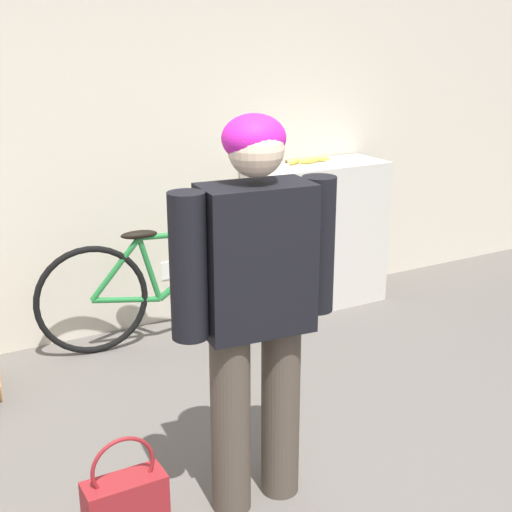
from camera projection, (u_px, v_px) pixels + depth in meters
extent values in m
cube|color=beige|center=(71.00, 131.00, 4.16)|extent=(8.00, 0.06, 2.60)
cube|color=white|center=(167.00, 271.00, 4.69)|extent=(0.08, 0.01, 0.12)
cube|color=beige|center=(315.00, 235.00, 4.93)|extent=(0.97, 0.40, 1.00)
cylinder|color=#4C4238|center=(231.00, 424.00, 2.81)|extent=(0.16, 0.16, 0.76)
cylinder|color=#4C4238|center=(280.00, 410.00, 2.92)|extent=(0.16, 0.16, 0.76)
cube|color=black|center=(256.00, 259.00, 2.66)|extent=(0.44, 0.27, 0.57)
cylinder|color=black|center=(188.00, 267.00, 2.53)|extent=(0.14, 0.14, 0.54)
cylinder|color=black|center=(318.00, 245.00, 2.79)|extent=(0.14, 0.14, 0.54)
sphere|color=beige|center=(256.00, 149.00, 2.54)|extent=(0.21, 0.21, 0.21)
ellipsoid|color=#D11EAD|center=(254.00, 138.00, 2.54)|extent=(0.24, 0.22, 0.18)
torus|color=black|center=(92.00, 300.00, 4.21)|extent=(0.67, 0.12, 0.67)
torus|color=black|center=(260.00, 278.00, 4.59)|extent=(0.67, 0.12, 0.67)
cylinder|color=#237A38|center=(126.00, 300.00, 4.29)|extent=(0.41, 0.09, 0.08)
cylinder|color=#237A38|center=(115.00, 269.00, 4.21)|extent=(0.33, 0.08, 0.38)
cylinder|color=#237A38|center=(150.00, 269.00, 4.29)|extent=(0.14, 0.05, 0.41)
cylinder|color=#237A38|center=(201.00, 264.00, 4.41)|extent=(0.56, 0.11, 0.42)
cylinder|color=#237A38|center=(191.00, 234.00, 4.33)|extent=(0.64, 0.12, 0.05)
cylinder|color=#237A38|center=(251.00, 254.00, 4.52)|extent=(0.16, 0.05, 0.35)
cylinder|color=#237A38|center=(244.00, 225.00, 4.44)|extent=(0.07, 0.04, 0.08)
cylinder|color=#237A38|center=(247.00, 220.00, 4.44)|extent=(0.08, 0.46, 0.02)
ellipsoid|color=black|center=(139.00, 235.00, 4.20)|extent=(0.23, 0.11, 0.05)
ellipsoid|color=#EAD64C|center=(309.00, 161.00, 4.79)|extent=(0.16, 0.04, 0.04)
ellipsoid|color=#EAD64C|center=(294.00, 161.00, 4.76)|extent=(0.14, 0.09, 0.04)
ellipsoid|color=#EAD64C|center=(320.00, 159.00, 4.85)|extent=(0.14, 0.09, 0.03)
sphere|color=brown|center=(286.00, 162.00, 4.74)|extent=(0.02, 0.02, 0.02)
cube|color=maroon|center=(126.00, 506.00, 2.74)|extent=(0.32, 0.14, 0.24)
torus|color=maroon|center=(123.00, 467.00, 2.69)|extent=(0.25, 0.02, 0.25)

